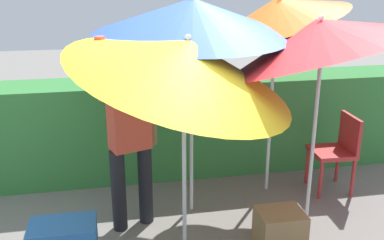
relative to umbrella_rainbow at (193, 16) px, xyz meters
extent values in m
cube|color=#38843D|center=(-0.07, 1.04, -1.42)|extent=(8.00, 0.70, 1.18)
cylinder|color=silver|center=(-0.01, 0.00, -1.08)|extent=(0.04, 0.04, 1.85)
cone|color=blue|center=(0.00, 0.00, 0.00)|extent=(1.87, 1.89, 0.48)
cylinder|color=silver|center=(-0.22, -0.72, -1.22)|extent=(0.04, 0.04, 1.57)
cone|color=yellow|center=(-0.19, -0.68, -0.28)|extent=(1.98, 1.91, 1.08)
sphere|color=silver|center=(-0.16, -0.64, -0.10)|extent=(0.05, 0.05, 0.05)
cylinder|color=silver|center=(0.94, 0.29, -1.05)|extent=(0.04, 0.04, 1.91)
cone|color=#EA5919|center=(0.94, 0.26, 0.02)|extent=(1.43, 1.42, 0.65)
cylinder|color=silver|center=(1.12, -0.38, -1.17)|extent=(0.04, 0.04, 1.67)
cone|color=red|center=(1.09, -0.42, -0.17)|extent=(2.10, 2.01, 1.19)
sphere|color=silver|center=(1.05, -0.46, 0.01)|extent=(0.05, 0.05, 0.05)
cylinder|color=black|center=(-0.77, -0.24, -1.60)|extent=(0.14, 0.14, 0.82)
cylinder|color=black|center=(-0.51, -0.15, -1.60)|extent=(0.14, 0.14, 0.82)
cube|color=#E04C38|center=(-0.64, -0.20, -0.91)|extent=(0.41, 0.32, 0.56)
sphere|color=#8C6647|center=(-0.64, -0.20, -0.52)|extent=(0.22, 0.22, 0.22)
cylinder|color=#E04C38|center=(-0.85, -0.27, -0.41)|extent=(0.11, 0.11, 0.56)
cylinder|color=#8C6647|center=(-0.42, -0.12, -0.93)|extent=(0.11, 0.11, 0.52)
cylinder|color=#B72D2D|center=(1.45, 0.34, -1.79)|extent=(0.04, 0.04, 0.44)
cylinder|color=#B72D2D|center=(1.43, -0.04, -1.79)|extent=(0.04, 0.04, 0.44)
cylinder|color=#B72D2D|center=(1.83, 0.32, -1.79)|extent=(0.04, 0.04, 0.44)
cylinder|color=#B72D2D|center=(1.81, -0.06, -1.79)|extent=(0.04, 0.04, 0.44)
cube|color=#B72D2D|center=(1.63, 0.14, -1.54)|extent=(0.46, 0.46, 0.05)
cube|color=#B72D2D|center=(1.83, 0.13, -1.32)|extent=(0.06, 0.44, 0.40)
cube|color=#9E7A4C|center=(0.63, -0.86, -1.82)|extent=(0.41, 0.34, 0.38)
camera|label=1|loc=(-0.81, -4.07, 0.35)|focal=40.97mm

